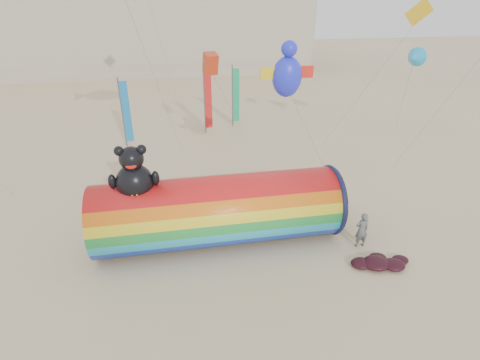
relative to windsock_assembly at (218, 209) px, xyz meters
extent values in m
plane|color=#CCB58C|center=(0.76, -0.18, -1.70)|extent=(160.00, 160.00, 0.00)
cylinder|color=red|center=(0.01, 0.00, -0.09)|extent=(11.05, 3.22, 3.22)
torus|color=#0F1438|center=(5.43, 0.00, -0.09)|extent=(0.22, 3.38, 3.38)
cylinder|color=black|center=(5.56, 0.00, -0.09)|extent=(0.06, 3.19, 3.19)
ellipsoid|color=black|center=(-3.49, 0.00, 1.66)|extent=(1.57, 1.41, 1.66)
ellipsoid|color=yellow|center=(-3.49, -0.51, 1.57)|extent=(0.81, 0.35, 0.71)
sphere|color=black|center=(-3.49, 0.00, 2.77)|extent=(1.01, 1.01, 1.01)
sphere|color=black|center=(-3.93, 0.00, 3.14)|extent=(0.41, 0.41, 0.41)
sphere|color=black|center=(-3.05, 0.00, 3.14)|extent=(0.41, 0.41, 0.41)
ellipsoid|color=red|center=(-3.49, -0.41, 2.63)|extent=(0.45, 0.16, 0.28)
ellipsoid|color=black|center=(-4.36, -0.09, 1.85)|extent=(0.33, 0.33, 0.66)
ellipsoid|color=black|center=(-2.61, -0.09, 1.85)|extent=(0.33, 0.33, 0.66)
imported|color=#54585B|center=(6.32, -1.69, -0.82)|extent=(0.66, 0.45, 1.76)
ellipsoid|color=#3C0B16|center=(6.32, -3.20, -1.49)|extent=(1.17, 0.99, 0.41)
ellipsoid|color=#3C0B16|center=(7.02, -3.40, -1.53)|extent=(0.99, 0.84, 0.34)
ellipsoid|color=#3C0B16|center=(5.72, -3.05, -1.54)|extent=(0.91, 0.77, 0.32)
ellipsoid|color=#3C0B16|center=(6.62, -2.80, -1.56)|extent=(0.78, 0.66, 0.27)
ellipsoid|color=#3C0B16|center=(7.52, -3.10, -1.57)|extent=(0.73, 0.62, 0.25)
cylinder|color=#59595E|center=(-5.29, 13.33, 0.90)|extent=(0.10, 0.10, 5.20)
cube|color=#1977C1|center=(-4.98, 13.33, 0.95)|extent=(0.56, 0.06, 4.50)
cylinder|color=#59595E|center=(0.97, 15.34, 0.90)|extent=(0.10, 0.10, 5.20)
cube|color=red|center=(1.28, 15.34, 0.95)|extent=(0.56, 0.06, 4.50)
cylinder|color=#59595E|center=(3.49, 16.66, 0.90)|extent=(0.10, 0.10, 5.20)
cube|color=#189F69|center=(3.80, 16.66, 0.95)|extent=(0.56, 0.06, 4.50)
ellipsoid|color=#222EF1|center=(3.56, 1.99, 5.40)|extent=(1.37, 1.07, 1.83)
cube|color=red|center=(0.95, 9.79, 4.80)|extent=(0.79, 0.79, 1.26)
cone|color=#1A96D7|center=(14.63, 8.96, 4.89)|extent=(1.26, 1.26, 1.14)
cube|color=gold|center=(11.48, 4.82, 7.89)|extent=(0.87, 0.06, 1.22)
camera|label=1|loc=(-1.71, -14.55, 8.82)|focal=28.00mm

